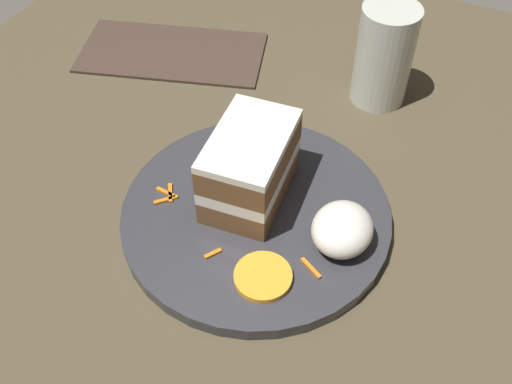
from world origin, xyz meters
name	(u,v)px	position (x,y,z in m)	size (l,w,h in m)	color
ground_plane	(275,222)	(0.00, 0.00, 0.00)	(6.00, 6.00, 0.00)	#4C4742
dining_table	(276,213)	(0.00, 0.00, 0.02)	(1.00, 1.01, 0.03)	#4C422D
plate	(256,215)	(-0.03, 0.01, 0.04)	(0.28, 0.28, 0.02)	#333338
cake_slice	(250,166)	(-0.01, 0.03, 0.09)	(0.12, 0.08, 0.08)	brown
cream_dollop	(342,229)	(-0.03, -0.08, 0.07)	(0.07, 0.06, 0.04)	white
orange_garnish	(263,277)	(-0.10, -0.03, 0.05)	(0.06, 0.06, 0.01)	orange
carrot_shreds_scatter	(204,219)	(-0.06, 0.05, 0.05)	(0.07, 0.20, 0.00)	orange
drinking_glass	(383,61)	(0.22, -0.04, 0.08)	(0.07, 0.07, 0.13)	beige
menu_card	(172,52)	(0.19, 0.24, 0.03)	(0.12, 0.25, 0.00)	#423328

